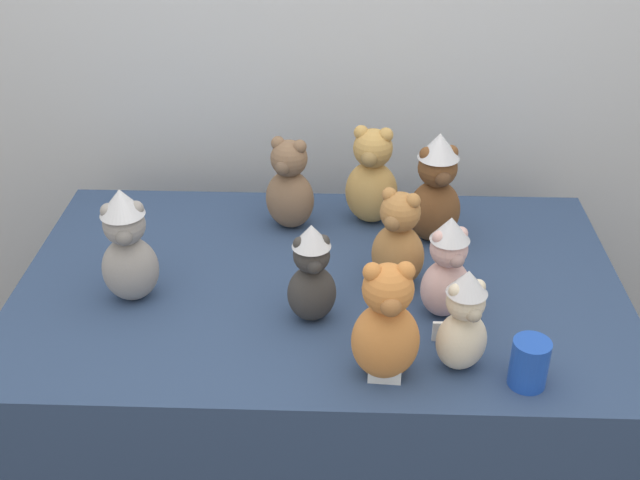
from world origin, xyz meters
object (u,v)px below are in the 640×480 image
at_px(teddy_bear_charcoal, 312,274).
at_px(party_cup_blue, 529,363).
at_px(teddy_bear_ash, 127,247).
at_px(teddy_bear_mocha, 290,186).
at_px(teddy_bear_blush, 447,268).
at_px(teddy_bear_ginger, 386,325).
at_px(teddy_bear_honey, 372,178).
at_px(teddy_bear_cream, 464,321).
at_px(teddy_bear_chestnut, 436,189).
at_px(teddy_bear_caramel, 398,242).
at_px(display_table, 320,391).

height_order(teddy_bear_charcoal, party_cup_blue, teddy_bear_charcoal).
xyz_separation_m(teddy_bear_ash, teddy_bear_charcoal, (0.44, -0.07, -0.02)).
distance_m(teddy_bear_mocha, teddy_bear_blush, 0.56).
height_order(teddy_bear_mocha, teddy_bear_ginger, teddy_bear_ginger).
distance_m(teddy_bear_ash, teddy_bear_honey, 0.71).
relative_size(teddy_bear_charcoal, teddy_bear_cream, 1.02).
distance_m(teddy_bear_mocha, teddy_bear_charcoal, 0.44).
bearing_deg(teddy_bear_mocha, party_cup_blue, -30.82).
bearing_deg(party_cup_blue, teddy_bear_charcoal, 155.08).
xyz_separation_m(teddy_bear_chestnut, party_cup_blue, (0.15, -0.59, -0.10)).
bearing_deg(teddy_bear_ginger, teddy_bear_caramel, 77.87).
relative_size(teddy_bear_ash, party_cup_blue, 2.70).
relative_size(teddy_bear_blush, party_cup_blue, 2.38).
distance_m(display_table, teddy_bear_ginger, 0.63).
bearing_deg(teddy_bear_ginger, teddy_bear_cream, 5.67).
distance_m(teddy_bear_cream, teddy_bear_honey, 0.66).
bearing_deg(teddy_bear_chestnut, teddy_bear_blush, -102.99).
relative_size(teddy_bear_cream, teddy_bear_chestnut, 0.79).
height_order(teddy_bear_mocha, teddy_bear_charcoal, teddy_bear_mocha).
height_order(display_table, teddy_bear_mocha, teddy_bear_mocha).
relative_size(teddy_bear_caramel, teddy_bear_chestnut, 0.83).
relative_size(teddy_bear_ginger, teddy_bear_honey, 0.98).
height_order(display_table, teddy_bear_blush, teddy_bear_blush).
relative_size(teddy_bear_charcoal, party_cup_blue, 2.30).
xyz_separation_m(teddy_bear_mocha, teddy_bear_cream, (0.41, -0.59, -0.00)).
xyz_separation_m(teddy_bear_blush, teddy_bear_caramel, (-0.11, 0.13, -0.01)).
xyz_separation_m(teddy_bear_mocha, teddy_bear_charcoal, (0.08, -0.43, -0.00)).
bearing_deg(teddy_bear_honey, teddy_bear_chestnut, -17.94).
xyz_separation_m(teddy_bear_cream, teddy_bear_chestnut, (-0.01, 0.54, 0.03)).
relative_size(teddy_bear_caramel, teddy_bear_honey, 0.91).
bearing_deg(teddy_bear_ginger, teddy_bear_chestnut, 69.91).
bearing_deg(teddy_bear_blush, teddy_bear_caramel, 108.16).
relative_size(teddy_bear_mocha, teddy_bear_cream, 1.08).
bearing_deg(teddy_bear_cream, teddy_bear_ginger, 169.99).
xyz_separation_m(teddy_bear_caramel, party_cup_blue, (0.26, -0.37, -0.07)).
distance_m(display_table, teddy_bear_charcoal, 0.52).
xyz_separation_m(display_table, party_cup_blue, (0.45, -0.37, 0.42)).
xyz_separation_m(teddy_bear_blush, teddy_bear_cream, (0.02, -0.19, -0.01)).
bearing_deg(display_table, teddy_bear_charcoal, -94.83).
distance_m(teddy_bear_mocha, teddy_bear_ginger, 0.67).
relative_size(teddy_bear_caramel, party_cup_blue, 2.37).
bearing_deg(party_cup_blue, display_table, 140.35).
bearing_deg(teddy_bear_caramel, teddy_bear_ash, -144.59).
relative_size(teddy_bear_ginger, party_cup_blue, 2.56).
distance_m(teddy_bear_mocha, party_cup_blue, 0.85).
height_order(display_table, teddy_bear_ash, teddy_bear_ash).
distance_m(teddy_bear_ginger, teddy_bear_cream, 0.17).
xyz_separation_m(display_table, teddy_bear_ginger, (0.15, -0.35, 0.50)).
distance_m(teddy_bear_ash, teddy_bear_charcoal, 0.44).
distance_m(teddy_bear_mocha, teddy_bear_cream, 0.72).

